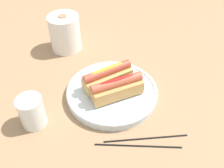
{
  "coord_description": "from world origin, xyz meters",
  "views": [
    {
      "loc": [
        -0.23,
        -0.51,
        0.55
      ],
      "look_at": [
        -0.02,
        -0.01,
        0.05
      ],
      "focal_mm": 40.22,
      "sensor_mm": 36.0,
      "label": 1
    }
  ],
  "objects_px": {
    "hotdog_back": "(107,77)",
    "chopstick_far": "(138,146)",
    "water_glass": "(32,113)",
    "serving_bowl": "(112,92)",
    "chopstick_near": "(146,138)",
    "hotdog_front": "(117,88)",
    "paper_towel_roll": "(65,33)"
  },
  "relations": [
    {
      "from": "serving_bowl",
      "to": "hotdog_back",
      "type": "height_order",
      "value": "hotdog_back"
    },
    {
      "from": "serving_bowl",
      "to": "chopstick_near",
      "type": "xyz_separation_m",
      "value": [
        0.02,
        -0.18,
        -0.01
      ]
    },
    {
      "from": "hotdog_back",
      "to": "paper_towel_roll",
      "type": "xyz_separation_m",
      "value": [
        -0.05,
        0.27,
        0.01
      ]
    },
    {
      "from": "hotdog_front",
      "to": "paper_towel_roll",
      "type": "xyz_separation_m",
      "value": [
        -0.06,
        0.33,
        0.01
      ]
    },
    {
      "from": "serving_bowl",
      "to": "chopstick_near",
      "type": "distance_m",
      "value": 0.18
    },
    {
      "from": "hotdog_back",
      "to": "chopstick_near",
      "type": "distance_m",
      "value": 0.21
    },
    {
      "from": "serving_bowl",
      "to": "water_glass",
      "type": "height_order",
      "value": "water_glass"
    },
    {
      "from": "hotdog_front",
      "to": "hotdog_back",
      "type": "height_order",
      "value": "same"
    },
    {
      "from": "hotdog_front",
      "to": "chopstick_near",
      "type": "bearing_deg",
      "value": -83.64
    },
    {
      "from": "chopstick_near",
      "to": "paper_towel_roll",
      "type": "bearing_deg",
      "value": 116.87
    },
    {
      "from": "serving_bowl",
      "to": "hotdog_front",
      "type": "height_order",
      "value": "hotdog_front"
    },
    {
      "from": "serving_bowl",
      "to": "paper_towel_roll",
      "type": "relative_size",
      "value": 2.04
    },
    {
      "from": "water_glass",
      "to": "chopstick_far",
      "type": "bearing_deg",
      "value": -38.57
    },
    {
      "from": "water_glass",
      "to": "chopstick_near",
      "type": "xyz_separation_m",
      "value": [
        0.26,
        -0.17,
        -0.04
      ]
    },
    {
      "from": "water_glass",
      "to": "chopstick_far",
      "type": "xyz_separation_m",
      "value": [
        0.23,
        -0.18,
        -0.04
      ]
    },
    {
      "from": "chopstick_near",
      "to": "chopstick_far",
      "type": "xyz_separation_m",
      "value": [
        -0.03,
        -0.01,
        0.0
      ]
    },
    {
      "from": "water_glass",
      "to": "chopstick_far",
      "type": "height_order",
      "value": "water_glass"
    },
    {
      "from": "chopstick_far",
      "to": "paper_towel_roll",
      "type": "bearing_deg",
      "value": 121.07
    },
    {
      "from": "chopstick_near",
      "to": "chopstick_far",
      "type": "relative_size",
      "value": 1.0
    },
    {
      "from": "serving_bowl",
      "to": "water_glass",
      "type": "xyz_separation_m",
      "value": [
        -0.24,
        -0.01,
        0.03
      ]
    },
    {
      "from": "hotdog_front",
      "to": "chopstick_near",
      "type": "xyz_separation_m",
      "value": [
        0.02,
        -0.15,
        -0.05
      ]
    },
    {
      "from": "hotdog_back",
      "to": "hotdog_front",
      "type": "bearing_deg",
      "value": -83.44
    },
    {
      "from": "hotdog_front",
      "to": "serving_bowl",
      "type": "bearing_deg",
      "value": 96.56
    },
    {
      "from": "serving_bowl",
      "to": "hotdog_back",
      "type": "distance_m",
      "value": 0.05
    },
    {
      "from": "serving_bowl",
      "to": "paper_towel_roll",
      "type": "xyz_separation_m",
      "value": [
        -0.06,
        0.3,
        0.05
      ]
    },
    {
      "from": "hotdog_back",
      "to": "chopstick_near",
      "type": "xyz_separation_m",
      "value": [
        0.02,
        -0.21,
        -0.05
      ]
    },
    {
      "from": "paper_towel_roll",
      "to": "chopstick_near",
      "type": "height_order",
      "value": "paper_towel_roll"
    },
    {
      "from": "hotdog_back",
      "to": "chopstick_far",
      "type": "xyz_separation_m",
      "value": [
        -0.01,
        -0.22,
        -0.05
      ]
    },
    {
      "from": "serving_bowl",
      "to": "hotdog_front",
      "type": "bearing_deg",
      "value": -83.44
    },
    {
      "from": "chopstick_near",
      "to": "serving_bowl",
      "type": "bearing_deg",
      "value": 114.19
    },
    {
      "from": "hotdog_back",
      "to": "chopstick_far",
      "type": "relative_size",
      "value": 0.71
    },
    {
      "from": "chopstick_far",
      "to": "water_glass",
      "type": "bearing_deg",
      "value": 167.09
    }
  ]
}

